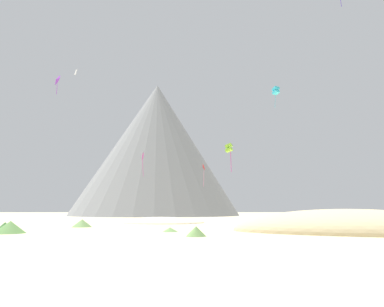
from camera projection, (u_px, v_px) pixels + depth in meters
ground_plane at (165, 235)px, 26.77m from camera, size 400.00×400.00×0.00m
dune_foreground_left at (348, 233)px, 29.35m from camera, size 22.35×16.48×4.16m
dune_foreground_right at (161, 223)px, 52.22m from camera, size 18.79×18.56×1.71m
bush_far_right at (170, 230)px, 30.95m from camera, size 1.51×1.51×0.41m
bush_mid_center at (5, 227)px, 31.04m from camera, size 2.17×2.17×0.89m
bush_ridge_crest at (10, 227)px, 28.98m from camera, size 3.74×3.74×1.07m
bush_low_patch at (82, 223)px, 38.95m from camera, size 2.61×2.61×0.92m
bush_far_left at (196, 231)px, 25.69m from camera, size 1.89×1.89×0.78m
rock_massif at (154, 155)px, 113.86m from camera, size 62.51×62.77×45.49m
kite_white_high at (76, 72)px, 85.16m from camera, size 0.75×0.74×1.44m
kite_red_low at (203, 168)px, 82.29m from camera, size 1.11×1.77×5.62m
kite_lime_low at (229, 148)px, 52.41m from camera, size 1.38×1.34×4.49m
kite_magenta_mid at (143, 157)px, 77.85m from camera, size 0.43×2.01×5.70m
kite_violet_mid at (57, 80)px, 61.40m from camera, size 1.86×1.94×3.71m
kite_cyan_high at (276, 91)px, 84.79m from camera, size 1.89×1.94×5.34m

